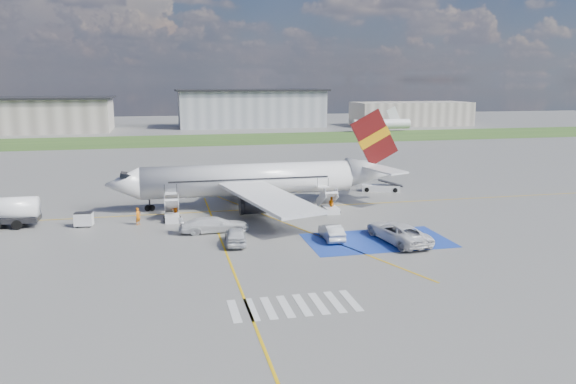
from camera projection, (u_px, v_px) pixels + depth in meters
name	position (u px, v px, depth m)	size (l,w,h in m)	color
ground	(270.00, 236.00, 56.83)	(400.00, 400.00, 0.00)	#60605E
grass_strip	(201.00, 140.00, 147.65)	(400.00, 30.00, 0.01)	#2D4C1E
taxiway_line_main	(251.00, 210.00, 68.30)	(120.00, 0.20, 0.01)	gold
taxiway_line_cross	(234.00, 272.00, 46.18)	(0.20, 60.00, 0.01)	gold
taxiway_line_diag	(251.00, 210.00, 68.30)	(0.20, 60.00, 0.01)	gold
staging_box	(377.00, 240.00, 55.19)	(14.00, 8.00, 0.01)	#1A389D
crosswalk	(294.00, 306.00, 39.23)	(9.00, 4.00, 0.01)	silver
terminal_west	(7.00, 116.00, 168.11)	(60.00, 22.00, 10.00)	gray
terminal_centre	(251.00, 109.00, 189.08)	(48.00, 18.00, 12.00)	gray
terminal_east	(411.00, 114.00, 194.79)	(40.00, 16.00, 8.00)	gray
airliner	(260.00, 179.00, 69.88)	(36.81, 32.95, 11.92)	silver
airstairs_fwd	(172.00, 215.00, 62.96)	(1.90, 5.20, 3.60)	silver
airstairs_aft	(330.00, 207.00, 67.00)	(1.90, 5.20, 3.60)	silver
gpu_cart	(84.00, 220.00, 60.29)	(2.01, 1.41, 1.57)	silver
belt_loader	(381.00, 188.00, 79.62)	(5.88, 3.49, 1.70)	silver
car_silver_a	(235.00, 236.00, 53.82)	(1.98, 4.92, 1.68)	silver
car_silver_b	(332.00, 232.00, 55.40)	(1.65, 4.74, 1.56)	#A9ACB1
van_white_a	(398.00, 229.00, 54.73)	(3.08, 6.68, 2.51)	silver
van_white_b	(214.00, 222.00, 58.10)	(2.18, 5.37, 2.10)	silver
crew_fwd	(138.00, 216.00, 61.05)	(0.69, 0.46, 1.91)	orange
crew_nose	(175.00, 209.00, 64.49)	(0.91, 0.71, 1.87)	orange
crew_aft	(331.00, 204.00, 66.90)	(1.10, 0.46, 1.88)	orange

